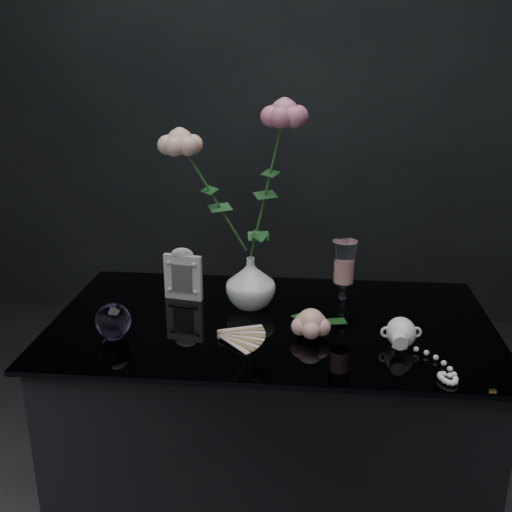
# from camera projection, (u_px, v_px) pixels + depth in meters

# --- Properties ---
(table) EXTENTS (1.05, 0.58, 0.76)m
(table) POSITION_uv_depth(u_px,v_px,m) (271.00, 453.00, 1.56)
(table) COLOR black
(table) RESTS_ON ground
(vase) EXTENTS (0.15, 0.15, 0.13)m
(vase) POSITION_uv_depth(u_px,v_px,m) (251.00, 282.00, 1.50)
(vase) COLOR white
(vase) RESTS_ON table
(wine_glass) EXTENTS (0.08, 0.08, 0.19)m
(wine_glass) POSITION_uv_depth(u_px,v_px,m) (343.00, 280.00, 1.43)
(wine_glass) COLOR white
(wine_glass) RESTS_ON table
(picture_frame) EXTENTS (0.12, 0.10, 0.14)m
(picture_frame) POSITION_uv_depth(u_px,v_px,m) (183.00, 274.00, 1.54)
(picture_frame) COLOR silver
(picture_frame) RESTS_ON table
(paperweight) EXTENTS (0.09, 0.09, 0.08)m
(paperweight) POSITION_uv_depth(u_px,v_px,m) (113.00, 321.00, 1.35)
(paperweight) COLOR #A078C3
(paperweight) RESTS_ON table
(paper_fan) EXTENTS (0.25, 0.22, 0.02)m
(paper_fan) POSITION_uv_depth(u_px,v_px,m) (220.00, 334.00, 1.35)
(paper_fan) COLOR beige
(paper_fan) RESTS_ON table
(loose_rose) EXTENTS (0.20, 0.23, 0.07)m
(loose_rose) POSITION_uv_depth(u_px,v_px,m) (311.00, 323.00, 1.35)
(loose_rose) COLOR #F3A89D
(loose_rose) RESTS_ON table
(pearl_jar) EXTENTS (0.24, 0.25, 0.07)m
(pearl_jar) POSITION_uv_depth(u_px,v_px,m) (401.00, 331.00, 1.31)
(pearl_jar) COLOR white
(pearl_jar) RESTS_ON table
(roses) EXTENTS (0.32, 0.14, 0.44)m
(roses) POSITION_uv_depth(u_px,v_px,m) (240.00, 178.00, 1.41)
(roses) COLOR beige
(roses) RESTS_ON vase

